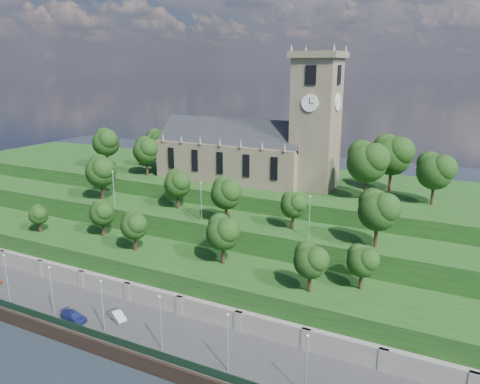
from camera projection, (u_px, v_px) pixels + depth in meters
The scene contains 16 objects.
ground at pixel (104, 356), 64.06m from camera, with size 320.00×320.00×0.00m, color #1C262D.
promenade at pixel (132, 329), 68.97m from camera, with size 160.00×12.00×2.00m, color #2D2D30.
quay_wall at pixel (103, 349), 63.73m from camera, with size 160.00×0.50×2.20m, color black.
fence at pixel (106, 337), 63.91m from camera, with size 160.00×0.10×1.20m, color black.
retaining_wall at pixel (156, 302), 73.73m from camera, with size 160.00×2.10×5.00m.
embankment_lower at pixel (178, 279), 78.53m from camera, with size 160.00×12.00×8.00m, color #173D14.
embankment_upper at pixel (211, 246), 87.49m from camera, with size 160.00×10.00×12.00m, color #173D14.
hilltop at pixel (258, 209), 105.19m from camera, with size 160.00×32.00×15.00m, color #173D14.
church at pixel (254, 146), 97.51m from camera, with size 38.60×12.35×27.60m.
trees_lower at pixel (197, 233), 74.65m from camera, with size 64.07×8.67×8.06m.
trees_upper at pixel (215, 188), 82.87m from camera, with size 61.83×8.49×9.28m.
trees_hilltop at pixel (273, 152), 94.52m from camera, with size 79.36×16.59×11.07m.
lamp_posts_promenade at pixel (102, 302), 65.40m from camera, with size 60.36×0.36×7.93m.
lamp_posts_upper at pixel (201, 198), 82.30m from camera, with size 40.36×0.36×7.01m.
car_middle at pixel (117, 315), 69.53m from camera, with size 1.37×3.92×1.29m, color #9D9DA1.
car_right at pixel (74, 316), 69.21m from camera, with size 1.87×4.60×1.33m, color navy.
Camera 1 is at (42.05, -41.53, 38.31)m, focal length 35.00 mm.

